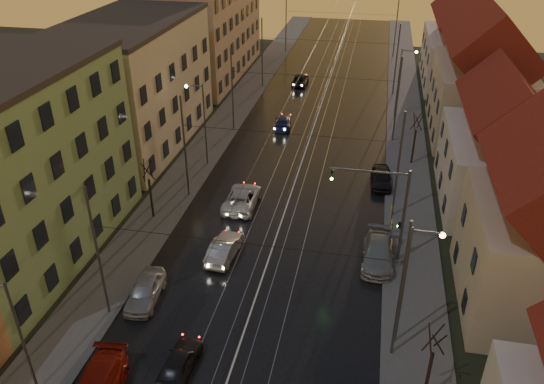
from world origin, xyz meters
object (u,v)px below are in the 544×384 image
Objects in this scene: street_lamp_1 at (411,276)px; driving_car_4 at (300,79)px; driving_car_3 at (283,122)px; driving_car_2 at (242,198)px; parked_left_3 at (145,291)px; street_lamp_3 at (402,77)px; street_lamp_2 at (201,117)px; traffic_light_mast at (390,204)px; driving_car_1 at (224,248)px; parked_right_1 at (378,253)px; parked_right_2 at (381,178)px; street_lamp_0 at (15,334)px; driving_car_0 at (180,362)px.

street_lamp_1 reaches higher than driving_car_4.
street_lamp_1 reaches higher than driving_car_3.
driving_car_3 is at bearing -91.38° from driving_car_2.
street_lamp_1 is 1.83× the size of parked_left_3.
street_lamp_3 is at bearing -163.09° from driving_car_3.
street_lamp_2 reaches higher than traffic_light_mast.
driving_car_1 is (5.93, -13.91, -4.15)m from street_lamp_2.
driving_car_2 is 17.29m from driving_car_3.
street_lamp_3 is 1.50× the size of parked_right_1.
street_lamp_1 and street_lamp_2 have the same top height.
street_lamp_2 is at bearing 144.93° from traffic_light_mast.
parked_right_2 reaches higher than driving_car_3.
street_lamp_1 is 1.11× the size of traffic_light_mast.
street_lamp_0 reaches higher than driving_car_1.
parked_left_3 is 0.82× the size of parked_right_1.
street_lamp_0 reaches higher than traffic_light_mast.
parked_right_2 is (10.95, -11.38, 0.12)m from driving_car_3.
driving_car_4 is at bearing 84.30° from street_lamp_0.
traffic_light_mast is at bearing 109.91° from driving_car_3.
street_lamp_1 is at bearing 23.72° from street_lamp_0.
parked_right_2 reaches higher than parked_left_3.
traffic_light_mast is at bearing -92.27° from street_lamp_3.
street_lamp_2 is 2.10× the size of driving_car_0.
parked_left_3 reaches higher than driving_car_3.
driving_car_2 is (5.43, -6.76, -4.14)m from street_lamp_2.
driving_car_4 is at bearing 110.15° from parked_right_2.
street_lamp_1 is 8.79m from parked_right_1.
driving_car_3 is 30.10m from parked_left_3.
parked_left_3 is (-3.51, -29.89, 0.12)m from driving_car_3.
street_lamp_3 is 32.60m from driving_car_1.
street_lamp_3 reaches higher than driving_car_4.
street_lamp_2 is at bearing -63.32° from driving_car_1.
street_lamp_2 is at bearing -72.53° from driving_car_0.
street_lamp_1 reaches higher than parked_left_3.
driving_car_1 is at bearing -170.29° from traffic_light_mast.
street_lamp_2 is 1.73× the size of driving_car_4.
street_lamp_2 is at bearing 144.33° from parked_right_1.
street_lamp_2 is 1.49× the size of driving_car_2.
traffic_light_mast is at bearing 108.46° from driving_car_4.
driving_car_3 is at bearing -86.16° from driving_car_0.
driving_car_0 is (-10.70, -12.41, -3.95)m from traffic_light_mast.
parked_right_1 is at bearing 43.09° from street_lamp_0.
street_lamp_3 is at bearing 87.73° from traffic_light_mast.
parked_left_3 is at bearing -153.64° from traffic_light_mast.
street_lamp_2 is 1.11× the size of traffic_light_mast.
street_lamp_0 is at bearing 70.75° from driving_car_1.
parked_right_1 is (16.70, -12.37, -4.11)m from street_lamp_2.
street_lamp_0 reaches higher than driving_car_4.
traffic_light_mast is 1.89× the size of driving_car_0.
street_lamp_3 is at bearing 60.72° from parked_left_3.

